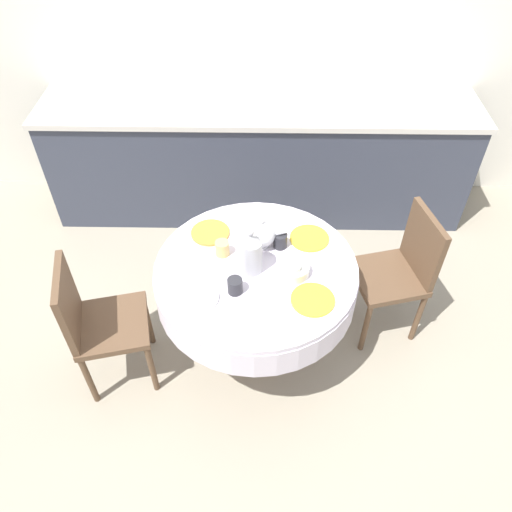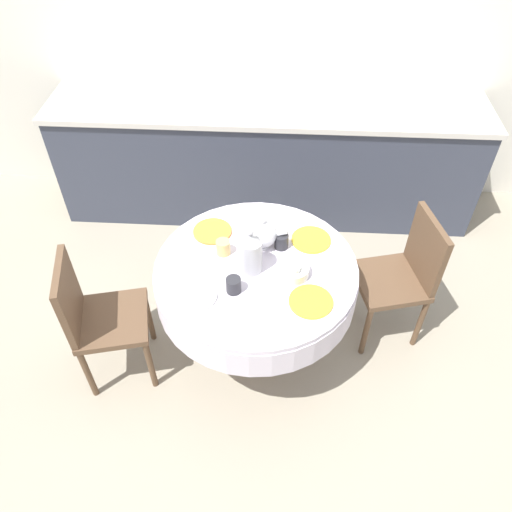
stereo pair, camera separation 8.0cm
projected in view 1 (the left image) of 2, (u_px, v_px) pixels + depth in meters
The scene contains 17 objects.
ground_plane at pixel (256, 345), 3.24m from camera, with size 12.00×12.00×0.00m, color #9E937F.
wall_back at pixel (260, 35), 3.59m from camera, with size 7.00×0.05×2.60m.
kitchen_counter at pixel (259, 159), 3.94m from camera, with size 3.24×0.64×0.94m.
dining_table at pixel (256, 282), 2.82m from camera, with size 1.13×1.13×0.74m.
chair_left at pixel (400, 268), 3.04m from camera, with size 0.49×0.49×0.89m.
chair_right at pixel (96, 321), 2.75m from camera, with size 0.48×0.48×0.89m.
plate_near_left at pixel (197, 297), 2.56m from camera, with size 0.23×0.23×0.01m, color white.
cup_near_left at pixel (235, 286), 2.57m from camera, with size 0.08×0.08×0.09m, color #28282D.
plate_near_right at pixel (313, 300), 2.55m from camera, with size 0.23×0.23×0.01m, color yellow.
cup_near_right at pixel (293, 271), 2.64m from camera, with size 0.08×0.08×0.09m, color white.
plate_far_left at pixel (210, 233), 2.91m from camera, with size 0.23×0.23×0.01m, color orange.
cup_far_left at pixel (222, 248), 2.77m from camera, with size 0.08×0.08×0.09m, color #DBB766.
plate_far_right at pixel (309, 238), 2.88m from camera, with size 0.23×0.23×0.01m, color yellow.
cup_far_right at pixel (280, 240), 2.81m from camera, with size 0.08×0.08×0.09m, color #28282D.
coffee_carafe at pixel (251, 253), 2.63m from camera, with size 0.12×0.12×0.29m.
teapot at pixel (262, 233), 2.78m from camera, with size 0.22×0.16×0.21m.
fruit_bowl at pixel (293, 269), 2.67m from camera, with size 0.18×0.18×0.06m, color silver.
Camera 1 is at (0.03, -1.90, 2.69)m, focal length 35.00 mm.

